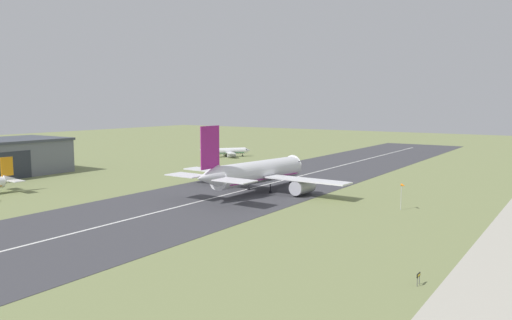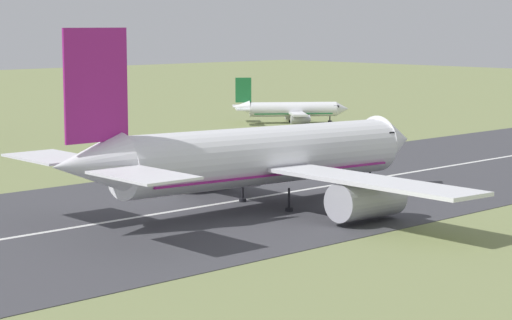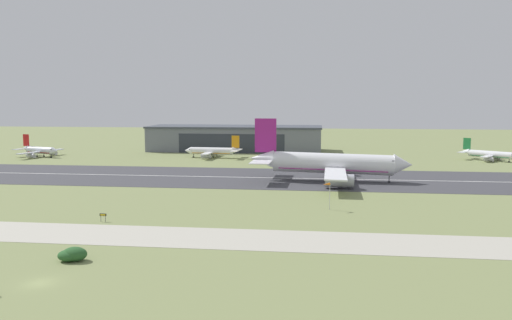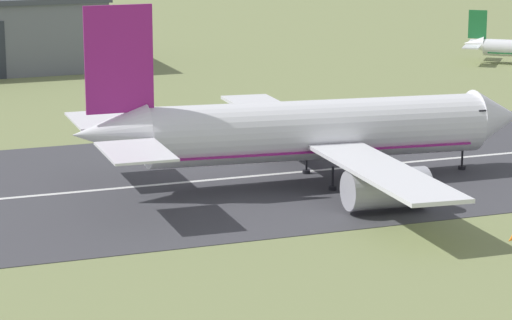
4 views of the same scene
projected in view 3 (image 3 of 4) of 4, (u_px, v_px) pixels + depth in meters
The scene contains 12 objects.
ground_plane at pixel (154, 208), 117.87m from camera, with size 703.06×703.06×0.00m, color #7A8451.
runway_strip at pixel (202, 177), 166.59m from camera, with size 463.06×44.98×0.06m, color #3D3D42.
runway_centreline at pixel (202, 176), 166.58m from camera, with size 416.76×0.70×0.01m, color silver.
taxiway_road at pixel (113, 235), 94.15m from camera, with size 347.30×14.01×0.05m, color #B2AD9E.
hangar_building at pixel (235, 138), 253.72m from camera, with size 87.23×27.91×12.59m.
airplane_landing at pixel (331, 164), 156.26m from camera, with size 50.69×54.86×19.65m.
airplane_parked_west at pixel (489, 154), 210.47m from camera, with size 22.85×19.99×9.21m.
airplane_parked_centre at pixel (212, 151), 221.60m from camera, with size 26.04×22.56×10.05m.
airplane_parked_east at pixel (40, 151), 224.96m from camera, with size 22.27×24.62×10.06m.
shrub_clump at pixel (72, 255), 78.59m from camera, with size 4.65×3.00×2.25m.
windsock_pole at pixel (327, 186), 114.79m from camera, with size 1.84×1.68×6.40m.
runway_sign at pixel (103, 216), 104.13m from camera, with size 1.45×0.13×1.76m.
Camera 3 is at (37.85, -62.55, 25.11)m, focal length 35.00 mm.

